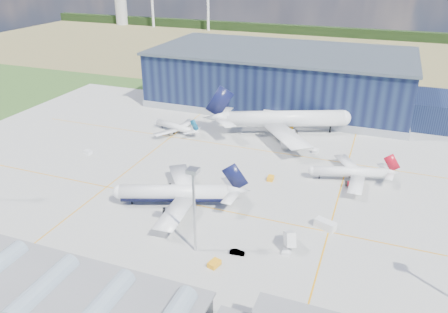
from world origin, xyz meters
The scene contains 19 objects.
ground centered at (0.00, 0.00, 0.00)m, with size 600.00×600.00×0.00m, color #26481B.
apron centered at (0.00, 10.00, 0.03)m, with size 220.00×160.00×0.08m.
farmland centered at (0.00, 220.00, 0.00)m, with size 600.00×220.00×0.01m, color olive.
treeline centered at (0.00, 300.00, 4.00)m, with size 600.00×8.00×8.00m, color black.
hangar centered at (2.81, 94.80, 11.62)m, with size 145.00×62.00×26.10m.
glass_concourse centered at (-6.45, -60.00, 3.69)m, with size 78.00×23.00×8.60m.
light_mast_center centered at (10.00, -30.00, 15.43)m, with size 2.60×2.60×23.00m.
airliner_navy centered at (-4.81, -12.00, 6.62)m, with size 40.61×39.73×13.24m, color white, non-canonical shape.
airliner_red centered at (41.45, 22.00, 4.86)m, with size 29.83×29.18×9.73m, color white, non-canonical shape.
airliner_widebody centered at (12.06, 55.00, 9.94)m, with size 60.95×59.62×19.87m, color white, non-canonical shape.
airliner_regional centered at (-30.67, 40.00, 3.94)m, with size 24.17×23.65×7.88m, color white, non-canonical shape.
gse_tug_a centered at (17.63, 13.10, 0.65)m, with size 1.92×3.14×1.31m, color #FFA516.
gse_tug_b centered at (16.63, -33.87, 0.67)m, with size 2.07×3.11×1.35m, color #FFA516.
gse_van_a centered at (38.80, -8.74, 1.24)m, with size 2.49×5.70×2.49m, color silver.
gse_cart_a centered at (27.58, 40.44, 0.63)m, with size 1.94×2.90×1.26m, color silver.
gse_tug_c centered at (13.22, 62.00, 0.64)m, with size 1.83×2.93×1.28m, color #FFA516.
gse_cart_b centered at (-51.26, 9.16, 0.68)m, with size 2.09×3.13×1.36m, color silver.
airstair centered at (31.71, -20.78, 1.79)m, with size 2.24×5.60×3.58m, color silver.
car_b centered at (20.27, -27.72, 0.62)m, with size 1.32×3.78×1.24m, color #99999E.
Camera 1 is at (48.33, -110.85, 67.58)m, focal length 35.00 mm.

